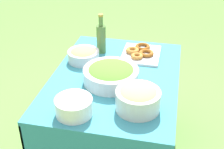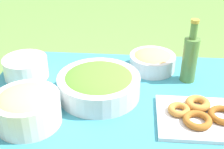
% 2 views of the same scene
% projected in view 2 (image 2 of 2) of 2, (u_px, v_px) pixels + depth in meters
% --- Properties ---
extents(picnic_table, '(1.13, 0.82, 0.71)m').
position_uv_depth(picnic_table, '(116.00, 117.00, 1.38)').
color(picnic_table, teal).
rests_on(picnic_table, ground_plane).
extents(salad_bowl, '(0.35, 0.35, 0.11)m').
position_uv_depth(salad_bowl, '(99.00, 84.00, 1.31)').
color(salad_bowl, silver).
rests_on(salad_bowl, picnic_table).
extents(pasta_bowl, '(0.25, 0.25, 0.14)m').
position_uv_depth(pasta_bowl, '(27.00, 107.00, 1.15)').
color(pasta_bowl, silver).
rests_on(pasta_bowl, picnic_table).
extents(donut_platter, '(0.32, 0.27, 0.05)m').
position_uv_depth(donut_platter, '(200.00, 116.00, 1.19)').
color(donut_platter, silver).
rests_on(donut_platter, picnic_table).
extents(plate_stack, '(0.20, 0.20, 0.10)m').
position_uv_depth(plate_stack, '(26.00, 68.00, 1.45)').
color(plate_stack, white).
rests_on(plate_stack, picnic_table).
extents(olive_oil_bottle, '(0.07, 0.07, 0.30)m').
position_uv_depth(olive_oil_bottle, '(190.00, 58.00, 1.39)').
color(olive_oil_bottle, '#4C7238').
rests_on(olive_oil_bottle, picnic_table).
extents(bread_bowl, '(0.22, 0.22, 0.10)m').
position_uv_depth(bread_bowl, '(152.00, 60.00, 1.52)').
color(bread_bowl, silver).
rests_on(bread_bowl, picnic_table).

